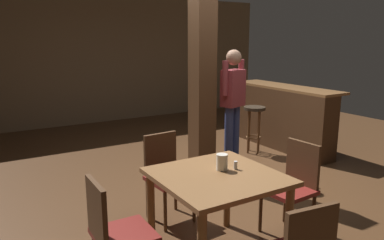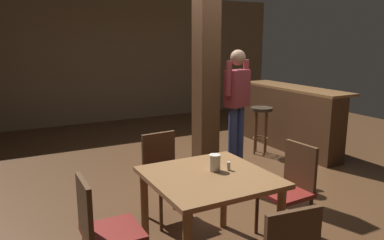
# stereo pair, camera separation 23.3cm
# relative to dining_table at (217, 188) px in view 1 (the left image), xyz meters

# --- Properties ---
(ground_plane) EXTENTS (10.80, 10.80, 0.00)m
(ground_plane) POSITION_rel_dining_table_xyz_m (1.12, 1.37, -0.64)
(ground_plane) COLOR #4C301C
(wall_back) EXTENTS (8.00, 0.10, 2.80)m
(wall_back) POSITION_rel_dining_table_xyz_m (1.12, 5.87, 0.76)
(wall_back) COLOR #756047
(wall_back) RESTS_ON ground_plane
(pillar) EXTENTS (0.28, 0.28, 2.80)m
(pillar) POSITION_rel_dining_table_xyz_m (1.00, 1.80, 0.76)
(pillar) COLOR #4C301C
(pillar) RESTS_ON ground_plane
(dining_table) EXTENTS (0.98, 0.98, 0.77)m
(dining_table) POSITION_rel_dining_table_xyz_m (0.00, 0.00, 0.00)
(dining_table) COLOR brown
(dining_table) RESTS_ON ground_plane
(chair_north) EXTENTS (0.45, 0.45, 0.89)m
(chair_north) POSITION_rel_dining_table_xyz_m (-0.02, 0.90, -0.14)
(chair_north) COLOR maroon
(chair_north) RESTS_ON ground_plane
(chair_west) EXTENTS (0.42, 0.42, 0.89)m
(chair_west) POSITION_rel_dining_table_xyz_m (-0.90, 0.02, -0.14)
(chair_west) COLOR maroon
(chair_west) RESTS_ON ground_plane
(chair_east) EXTENTS (0.44, 0.44, 0.89)m
(chair_east) POSITION_rel_dining_table_xyz_m (0.89, -0.01, -0.14)
(chair_east) COLOR maroon
(chair_east) RESTS_ON ground_plane
(napkin_cup) EXTENTS (0.10, 0.10, 0.14)m
(napkin_cup) POSITION_rel_dining_table_xyz_m (0.09, 0.07, 0.19)
(napkin_cup) COLOR silver
(napkin_cup) RESTS_ON dining_table
(salt_shaker) EXTENTS (0.03, 0.03, 0.07)m
(salt_shaker) POSITION_rel_dining_table_xyz_m (0.20, 0.02, 0.16)
(salt_shaker) COLOR silver
(salt_shaker) RESTS_ON dining_table
(standing_person) EXTENTS (0.47, 0.30, 1.72)m
(standing_person) POSITION_rel_dining_table_xyz_m (1.43, 1.68, 0.36)
(standing_person) COLOR maroon
(standing_person) RESTS_ON ground_plane
(bar_counter) EXTENTS (0.56, 2.14, 1.07)m
(bar_counter) POSITION_rel_dining_table_xyz_m (2.89, 2.24, -0.10)
(bar_counter) COLOR brown
(bar_counter) RESTS_ON ground_plane
(bar_stool_near) EXTENTS (0.35, 0.35, 0.77)m
(bar_stool_near) POSITION_rel_dining_table_xyz_m (2.30, 2.22, -0.06)
(bar_stool_near) COLOR #2D2319
(bar_stool_near) RESTS_ON ground_plane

